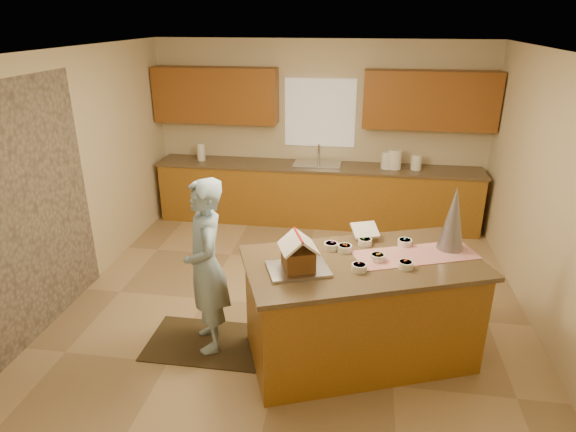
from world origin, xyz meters
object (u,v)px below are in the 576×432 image
Objects in this scene: island_base at (360,312)px; boy at (206,266)px; tinsel_tree at (453,219)px; gingerbread_house at (298,255)px.

boy is at bearing 160.51° from island_base.
boy reaches higher than island_base.
tinsel_tree reaches higher than island_base.
island_base is at bearing -155.33° from tinsel_tree.
boy reaches higher than tinsel_tree.
island_base is 5.01× the size of gingerbread_house.
gingerbread_house is at bearing -154.70° from tinsel_tree.
tinsel_tree is 1.53× the size of gingerbread_house.
tinsel_tree is (0.78, 0.36, 0.83)m from island_base.
boy is 0.96m from gingerbread_house.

